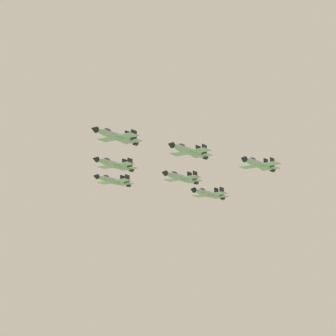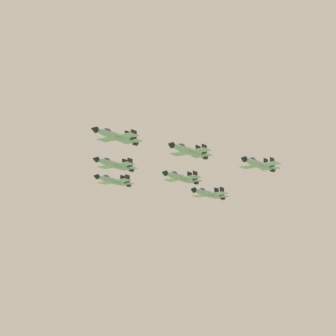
{
  "view_description": "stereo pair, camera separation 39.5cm",
  "coord_description": "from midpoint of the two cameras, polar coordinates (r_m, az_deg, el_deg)",
  "views": [
    {
      "loc": [
        172.51,
        -29.86,
        90.3
      ],
      "look_at": [
        -28.4,
        5.48,
        135.21
      ],
      "focal_mm": 78.43,
      "sensor_mm": 36.0,
      "label": 1
    },
    {
      "loc": [
        172.57,
        -29.48,
        90.3
      ],
      "look_at": [
        -28.4,
        5.48,
        135.21
      ],
      "focal_mm": 78.43,
      "sensor_mm": 36.0,
      "label": 2
    }
  ],
  "objects": [
    {
      "name": "jet_slot_rear",
      "position": [
        213.7,
        1.05,
        -0.73
      ],
      "size": [
        14.68,
        14.71,
        3.86
      ],
      "rotation": [
        0.0,
        0.0,
        5.5
      ],
      "color": "#9EA3A8"
    },
    {
      "name": "jet_trailing",
      "position": [
        225.61,
        3.2,
        -2.0
      ],
      "size": [
        14.71,
        15.08,
        3.91
      ],
      "rotation": [
        0.0,
        0.0,
        5.48
      ],
      "color": "#9EA3A8"
    },
    {
      "name": "jet_right_outer",
      "position": [
        229.18,
        -4.26,
        -0.97
      ],
      "size": [
        14.74,
        14.43,
        3.83
      ],
      "rotation": [
        0.0,
        0.0,
        5.51
      ],
      "color": "#9EA3A8"
    },
    {
      "name": "jet_lead",
      "position": [
        191.53,
        -4.04,
        2.5
      ],
      "size": [
        15.21,
        15.11,
        3.98
      ],
      "rotation": [
        0.0,
        0.0,
        5.5
      ],
      "color": "#9EA3A8"
    },
    {
      "name": "jet_left_wingman",
      "position": [
        195.24,
        1.67,
        1.35
      ],
      "size": [
        14.91,
        14.87,
        3.91
      ],
      "rotation": [
        0.0,
        0.0,
        5.5
      ],
      "color": "#9EA3A8"
    },
    {
      "name": "jet_right_wingman",
      "position": [
        210.0,
        -4.16,
        0.29
      ],
      "size": [
        14.87,
        14.57,
        3.87
      ],
      "rotation": [
        0.0,
        0.0,
        5.51
      ],
      "color": "#9EA3A8"
    },
    {
      "name": "jet_left_outer",
      "position": [
        200.91,
        7.1,
        0.31
      ],
      "size": [
        14.66,
        14.78,
        3.87
      ],
      "rotation": [
        0.0,
        0.0,
        5.49
      ],
      "color": "#9EA3A8"
    }
  ]
}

